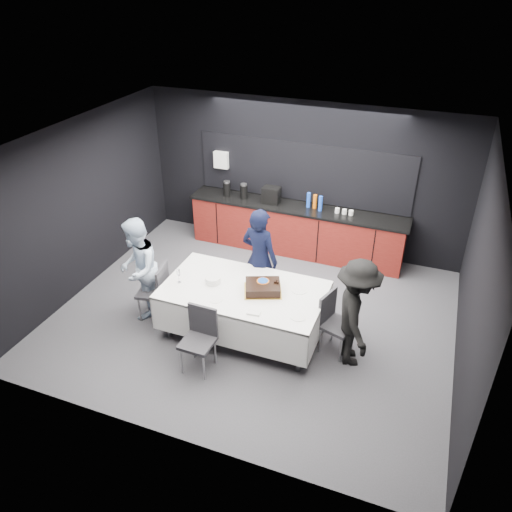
{
  "coord_description": "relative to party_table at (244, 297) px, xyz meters",
  "views": [
    {
      "loc": [
        2.28,
        -5.84,
        4.85
      ],
      "look_at": [
        0.0,
        0.1,
        1.05
      ],
      "focal_mm": 35.0,
      "sensor_mm": 36.0,
      "label": 1
    }
  ],
  "objects": [
    {
      "name": "kitchenette",
      "position": [
        -0.02,
        2.62,
        -0.1
      ],
      "size": [
        4.1,
        0.64,
        2.05
      ],
      "color": "#61130F",
      "rests_on": "ground"
    },
    {
      "name": "loose_plate_right_a",
      "position": [
        0.76,
        0.25,
        0.14
      ],
      "size": [
        0.22,
        0.22,
        0.01
      ],
      "primitive_type": "cylinder",
      "color": "white",
      "rests_on": "party_table"
    },
    {
      "name": "chair_near",
      "position": [
        -0.28,
        -0.87,
        -0.11
      ],
      "size": [
        0.43,
        0.43,
        0.92
      ],
      "color": "#2C2C31",
      "rests_on": "ground"
    },
    {
      "name": "chair_right",
      "position": [
        1.31,
        0.1,
        -0.11
      ],
      "size": [
        0.53,
        0.53,
        0.92
      ],
      "color": "#2C2C31",
      "rests_on": "ground"
    },
    {
      "name": "plate_stack",
      "position": [
        -0.47,
        -0.02,
        0.19
      ],
      "size": [
        0.22,
        0.22,
        0.1
      ],
      "primitive_type": "cylinder",
      "color": "white",
      "rests_on": "party_table"
    },
    {
      "name": "party_table",
      "position": [
        0.0,
        0.0,
        0.0
      ],
      "size": [
        2.32,
        1.32,
        0.78
      ],
      "color": "#99999E",
      "rests_on": "ground"
    },
    {
      "name": "cake_assembly",
      "position": [
        0.28,
        0.05,
        0.2
      ],
      "size": [
        0.65,
        0.59,
        0.17
      ],
      "color": "gold",
      "rests_on": "party_table"
    },
    {
      "name": "fork_pile",
      "position": [
        0.35,
        -0.49,
        0.15
      ],
      "size": [
        0.19,
        0.13,
        0.03
      ],
      "primitive_type": "cube",
      "rotation": [
        0.0,
        0.0,
        0.12
      ],
      "color": "white",
      "rests_on": "party_table"
    },
    {
      "name": "room_shell",
      "position": [
        0.0,
        0.4,
        1.22
      ],
      "size": [
        6.04,
        5.04,
        2.82
      ],
      "color": "white",
      "rests_on": "ground"
    },
    {
      "name": "loose_plate_right_b",
      "position": [
        0.92,
        -0.35,
        0.14
      ],
      "size": [
        0.21,
        0.21,
        0.01
      ],
      "primitive_type": "cylinder",
      "color": "white",
      "rests_on": "party_table"
    },
    {
      "name": "champagne_flute",
      "position": [
        -0.95,
        -0.18,
        0.3
      ],
      "size": [
        0.06,
        0.06,
        0.22
      ],
      "color": "white",
      "rests_on": "party_table"
    },
    {
      "name": "person_right",
      "position": [
        1.62,
        -0.02,
        0.16
      ],
      "size": [
        0.91,
        1.17,
        1.6
      ],
      "primitive_type": "imported",
      "rotation": [
        0.0,
        0.0,
        1.92
      ],
      "color": "black",
      "rests_on": "ground"
    },
    {
      "name": "loose_plate_near",
      "position": [
        -0.26,
        -0.38,
        0.14
      ],
      "size": [
        0.18,
        0.18,
        0.01
      ],
      "primitive_type": "cylinder",
      "color": "white",
      "rests_on": "party_table"
    },
    {
      "name": "ground",
      "position": [
        0.0,
        0.4,
        -0.64
      ],
      "size": [
        6.0,
        6.0,
        0.0
      ],
      "primitive_type": "plane",
      "color": "#48484D",
      "rests_on": "ground"
    },
    {
      "name": "person_center",
      "position": [
        -0.03,
        0.75,
        0.21
      ],
      "size": [
        0.69,
        0.53,
        1.7
      ],
      "primitive_type": "imported",
      "rotation": [
        0.0,
        0.0,
        2.93
      ],
      "color": "black",
      "rests_on": "ground"
    },
    {
      "name": "loose_plate_far",
      "position": [
        0.11,
        0.45,
        0.14
      ],
      "size": [
        0.18,
        0.18,
        0.01
      ],
      "primitive_type": "cylinder",
      "color": "white",
      "rests_on": "party_table"
    },
    {
      "name": "chair_left",
      "position": [
        -1.38,
        -0.13,
        -0.11
      ],
      "size": [
        0.48,
        0.48,
        0.92
      ],
      "color": "#2C2C31",
      "rests_on": "ground"
    },
    {
      "name": "person_left",
      "position": [
        -1.68,
        -0.12,
        0.17
      ],
      "size": [
        0.85,
        0.96,
        1.63
      ],
      "primitive_type": "imported",
      "rotation": [
        0.0,
        0.0,
        -1.21
      ],
      "color": "silver",
      "rests_on": "ground"
    }
  ]
}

